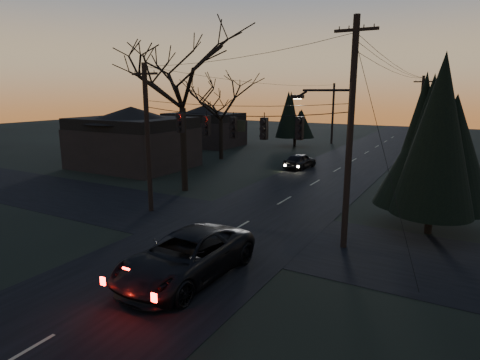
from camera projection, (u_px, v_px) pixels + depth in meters
The scene contains 16 objects.
ground_plane at pixel (80, 320), 12.45m from camera, with size 160.00×160.00×0.00m, color black.
main_road at pixel (306, 188), 29.45m from camera, with size 8.00×120.00×0.02m, color black.
cross_road at pixel (239, 227), 20.95m from camera, with size 60.00×7.00×0.02m, color black.
utility_pole_right at pixel (343, 247), 18.31m from camera, with size 5.00×0.30×10.00m, color black, non-canonical shape.
utility_pole_left at pixel (151, 211), 23.83m from camera, with size 1.80×0.30×8.50m, color black, non-canonical shape.
utility_pole_far_r at pixel (416, 159), 42.10m from camera, with size 1.80×0.30×8.50m, color black, non-canonical shape.
utility_pole_far_l at pixel (331, 144), 54.43m from camera, with size 0.30×0.30×8.00m, color black, non-canonical shape.
span_signal_assembly at pixel (235, 126), 19.93m from camera, with size 11.50×0.44×1.58m.
bare_tree_left at pixel (181, 73), 26.98m from camera, with size 9.65×9.65×11.65m.
evergreen_right at pixel (437, 146), 19.15m from camera, with size 4.42×4.42×7.58m.
bare_tree_dist at pixel (221, 104), 40.87m from camera, with size 6.64×6.64×8.19m.
evergreen_dist at pixel (295, 116), 51.17m from camera, with size 3.93×3.93×6.54m.
house_left_near at pixel (133, 137), 37.01m from camera, with size 10.00×8.00×5.60m.
house_left_far at pixel (204, 126), 52.09m from camera, with size 9.00×7.00×5.20m.
suv_near at pixel (186, 257), 15.11m from camera, with size 2.86×6.20×1.72m, color black.
sedan_oncoming_a at pixel (300, 161), 36.76m from camera, with size 1.66×4.13×1.41m, color black.
Camera 1 is at (9.85, -7.31, 6.96)m, focal length 30.00 mm.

